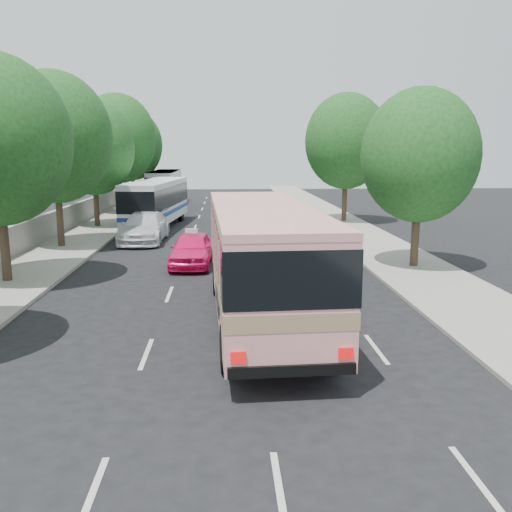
{
  "coord_description": "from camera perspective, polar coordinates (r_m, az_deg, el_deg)",
  "views": [
    {
      "loc": [
        0.2,
        -15.54,
        5.21
      ],
      "look_at": [
        1.26,
        3.0,
        1.6
      ],
      "focal_mm": 38.0,
      "sensor_mm": 36.0,
      "label": 1
    }
  ],
  "objects": [
    {
      "name": "tour_coach_rear",
      "position": [
        53.46,
        -9.55,
        7.41
      ],
      "size": [
        2.43,
        11.07,
        3.31
      ],
      "rotation": [
        0.0,
        0.0,
        0.0
      ],
      "color": "white",
      "rests_on": "ground"
    },
    {
      "name": "tour_coach_front",
      "position": [
        37.97,
        -10.42,
        5.88
      ],
      "size": [
        3.5,
        10.96,
        3.22
      ],
      "rotation": [
        0.0,
        0.0,
        -0.11
      ],
      "color": "white",
      "rests_on": "ground"
    },
    {
      "name": "taxi_roof_sign",
      "position": [
        24.92,
        -6.81,
        2.65
      ],
      "size": [
        0.56,
        0.21,
        0.18
      ],
      "primitive_type": "cube",
      "rotation": [
        0.0,
        0.0,
        -0.05
      ],
      "color": "silver",
      "rests_on": "pink_taxi"
    },
    {
      "name": "sidewalk_left",
      "position": [
        36.95,
        -16.87,
        2.54
      ],
      "size": [
        4.0,
        90.0,
        0.15
      ],
      "primitive_type": "cube",
      "color": "#9E998E",
      "rests_on": "ground"
    },
    {
      "name": "pink_bus",
      "position": [
        16.45,
        0.62,
        0.59
      ],
      "size": [
        3.37,
        11.39,
        3.6
      ],
      "rotation": [
        0.0,
        0.0,
        0.05
      ],
      "color": "pink",
      "rests_on": "ground"
    },
    {
      "name": "ground",
      "position": [
        16.39,
        -3.84,
        -7.56
      ],
      "size": [
        120.0,
        120.0,
        0.0
      ],
      "primitive_type": "plane",
      "color": "black",
      "rests_on": "ground"
    },
    {
      "name": "tree_left_e",
      "position": [
        46.31,
        -14.33,
        12.18
      ],
      "size": [
        6.3,
        6.3,
        9.82
      ],
      "color": "#38281E",
      "rests_on": "ground"
    },
    {
      "name": "white_pickup",
      "position": [
        32.17,
        -11.66,
        2.99
      ],
      "size": [
        2.59,
        5.93,
        1.7
      ],
      "primitive_type": "imported",
      "rotation": [
        0.0,
        0.0,
        -0.04
      ],
      "color": "silver",
      "rests_on": "ground"
    },
    {
      "name": "pink_taxi",
      "position": [
        25.05,
        -6.77,
        0.71
      ],
      "size": [
        2.03,
        4.59,
        1.53
      ],
      "primitive_type": "imported",
      "rotation": [
        0.0,
        0.0,
        -0.05
      ],
      "color": "#FF166F",
      "rests_on": "ground"
    },
    {
      "name": "low_wall",
      "position": [
        37.31,
        -19.63,
        3.73
      ],
      "size": [
        0.3,
        90.0,
        1.5
      ],
      "primitive_type": "cube",
      "color": "#9E998E",
      "rests_on": "sidewalk_left"
    },
    {
      "name": "tree_right_near",
      "position": [
        25.0,
        17.09,
        10.51
      ],
      "size": [
        5.1,
        5.1,
        7.95
      ],
      "color": "#38281E",
      "rests_on": "ground"
    },
    {
      "name": "tree_left_f",
      "position": [
        54.21,
        -12.9,
        11.57
      ],
      "size": [
        5.88,
        5.88,
        9.16
      ],
      "color": "#38281E",
      "rests_on": "ground"
    },
    {
      "name": "tree_left_d",
      "position": [
        38.48,
        -16.7,
        11.18
      ],
      "size": [
        5.52,
        5.52,
        8.6
      ],
      "color": "#38281E",
      "rests_on": "ground"
    },
    {
      "name": "sidewalk_right",
      "position": [
        36.85,
        9.79,
        2.81
      ],
      "size": [
        4.0,
        90.0,
        0.12
      ],
      "primitive_type": "cube",
      "color": "#9E998E",
      "rests_on": "ground"
    },
    {
      "name": "tree_right_far",
      "position": [
        40.47,
        9.62,
        12.15
      ],
      "size": [
        6.0,
        6.0,
        9.35
      ],
      "color": "#38281E",
      "rests_on": "ground"
    },
    {
      "name": "tree_left_c",
      "position": [
        30.79,
        -20.39,
        12.04
      ],
      "size": [
        6.0,
        6.0,
        9.35
      ],
      "color": "#38281E",
      "rests_on": "ground"
    }
  ]
}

